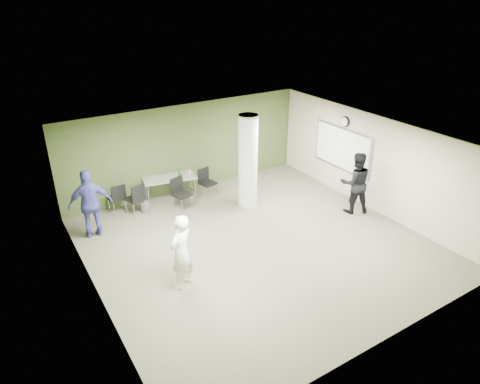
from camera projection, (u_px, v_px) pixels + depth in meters
floor at (257, 245)px, 11.00m from camera, size 8.00×8.00×0.00m
ceiling at (259, 141)px, 9.78m from camera, size 8.00×8.00×0.00m
wall_back at (187, 148)px, 13.45m from camera, size 8.00×2.80×0.02m
wall_left at (91, 243)px, 8.49m from camera, size 0.02×8.00×2.80m
wall_right_cream at (373, 163)px, 12.29m from camera, size 0.02×8.00×2.80m
column at (248, 162)px, 12.40m from camera, size 0.56×0.56×2.80m
whiteboard at (342, 148)px, 13.13m from camera, size 0.05×2.30×1.30m
wall_clock at (345, 122)px, 12.76m from camera, size 0.06×0.32×0.32m
folding_table at (170, 179)px, 13.01m from camera, size 1.70×1.00×1.01m
wastebasket at (145, 207)px, 12.53m from camera, size 0.27×0.27×0.31m
chair_back_left at (118, 196)px, 12.33m from camera, size 0.50×0.50×0.90m
chair_back_right at (136, 197)px, 12.28m from camera, size 0.58×0.58×0.93m
chair_table_left at (180, 191)px, 12.59m from camera, size 0.59×0.59×0.95m
chair_table_right at (206, 180)px, 13.39m from camera, size 0.53×0.53×0.89m
woman_white at (181, 252)px, 9.11m from camera, size 0.77×0.67×1.77m
man_black at (355, 183)px, 12.24m from camera, size 1.11×1.02×1.84m
man_blue at (91, 204)px, 11.02m from camera, size 1.15×0.62×1.87m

